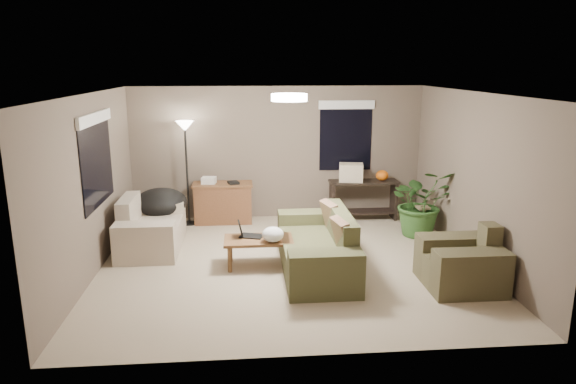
{
  "coord_description": "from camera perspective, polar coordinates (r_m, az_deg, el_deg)",
  "views": [
    {
      "loc": [
        -0.63,
        -7.13,
        2.87
      ],
      "look_at": [
        0.0,
        0.2,
        1.05
      ],
      "focal_mm": 32.0,
      "sensor_mm": 36.0,
      "label": 1
    }
  ],
  "objects": [
    {
      "name": "cardboard_box",
      "position": [
        9.7,
        7.01,
        2.17
      ],
      "size": [
        0.49,
        0.41,
        0.33
      ],
      "primitive_type": "cube",
      "rotation": [
        0.0,
        0.0,
        -0.19
      ],
      "color": "beige",
      "rests_on": "console_table"
    },
    {
      "name": "main_sofa",
      "position": [
        7.44,
        3.42,
        -6.38
      ],
      "size": [
        0.95,
        2.2,
        0.85
      ],
      "color": "#46482B",
      "rests_on": "ground"
    },
    {
      "name": "floor_lamp",
      "position": [
        9.4,
        -11.33,
        5.86
      ],
      "size": [
        0.32,
        0.32,
        1.91
      ],
      "color": "black",
      "rests_on": "ground"
    },
    {
      "name": "papasan_chair",
      "position": [
        9.2,
        -13.92,
        -1.66
      ],
      "size": [
        0.98,
        0.98,
        0.8
      ],
      "color": "black",
      "rests_on": "ground"
    },
    {
      "name": "pumpkin",
      "position": [
        9.85,
        10.42,
        1.83
      ],
      "size": [
        0.31,
        0.31,
        0.19
      ],
      "primitive_type": "ellipsoid",
      "rotation": [
        0.0,
        0.0,
        -0.4
      ],
      "color": "orange",
      "rests_on": "console_table"
    },
    {
      "name": "desk",
      "position": [
        9.65,
        -7.21,
        -1.18
      ],
      "size": [
        1.1,
        0.5,
        0.75
      ],
      "color": "brown",
      "rests_on": "ground"
    },
    {
      "name": "armchair",
      "position": [
        7.25,
        18.76,
        -7.65
      ],
      "size": [
        0.95,
        1.0,
        0.85
      ],
      "color": "brown",
      "rests_on": "ground"
    },
    {
      "name": "plastic_bag",
      "position": [
        7.33,
        -1.7,
        -4.73
      ],
      "size": [
        0.31,
        0.28,
        0.22
      ],
      "primitive_type": "ellipsoid",
      "rotation": [
        0.0,
        0.0,
        0.01
      ],
      "color": "white",
      "rests_on": "coffee_table"
    },
    {
      "name": "throw_pillows",
      "position": [
        7.36,
        5.43,
        -3.71
      ],
      "size": [
        0.33,
        1.39,
        0.47
      ],
      "color": "#8C7251",
      "rests_on": "main_sofa"
    },
    {
      "name": "laptop",
      "position": [
        7.57,
        -4.59,
        -4.55
      ],
      "size": [
        0.4,
        0.32,
        0.24
      ],
      "color": "black",
      "rests_on": "coffee_table"
    },
    {
      "name": "desk_papers",
      "position": [
        9.54,
        -8.23,
        1.24
      ],
      "size": [
        0.71,
        0.3,
        0.12
      ],
      "color": "silver",
      "rests_on": "desk"
    },
    {
      "name": "cat_scratching_post",
      "position": [
        9.22,
        14.65,
        -3.29
      ],
      "size": [
        0.32,
        0.32,
        0.5
      ],
      "color": "tan",
      "rests_on": "ground"
    },
    {
      "name": "loveseat",
      "position": [
        8.54,
        -15.11,
        -4.12
      ],
      "size": [
        0.9,
        1.6,
        0.85
      ],
      "color": "beige",
      "rests_on": "ground"
    },
    {
      "name": "coffee_table",
      "position": [
        7.52,
        -3.28,
        -5.64
      ],
      "size": [
        1.0,
        0.55,
        0.42
      ],
      "color": "brown",
      "rests_on": "ground"
    },
    {
      "name": "window_back",
      "position": [
        9.85,
        6.47,
        7.51
      ],
      "size": [
        1.06,
        0.05,
        1.33
      ],
      "color": "black",
      "rests_on": "room_shell"
    },
    {
      "name": "console_table",
      "position": [
        9.86,
        8.35,
        -0.53
      ],
      "size": [
        1.3,
        0.4,
        0.75
      ],
      "color": "black",
      "rests_on": "ground"
    },
    {
      "name": "room_shell",
      "position": [
        7.33,
        0.13,
        1.14
      ],
      "size": [
        5.5,
        5.5,
        5.5
      ],
      "color": "#BCAA8C",
      "rests_on": "ground"
    },
    {
      "name": "window_left",
      "position": [
        7.79,
        -20.56,
        5.01
      ],
      "size": [
        0.05,
        1.56,
        1.33
      ],
      "color": "black",
      "rests_on": "room_shell"
    },
    {
      "name": "houseplant",
      "position": [
        9.11,
        14.53,
        -1.87
      ],
      "size": [
        1.07,
        1.19,
        0.93
      ],
      "primitive_type": "imported",
      "color": "#2D5923",
      "rests_on": "ground"
    },
    {
      "name": "ceiling_fixture",
      "position": [
        7.17,
        0.14,
        10.46
      ],
      "size": [
        0.5,
        0.5,
        0.1
      ],
      "primitive_type": "cylinder",
      "color": "white",
      "rests_on": "room_shell"
    }
  ]
}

